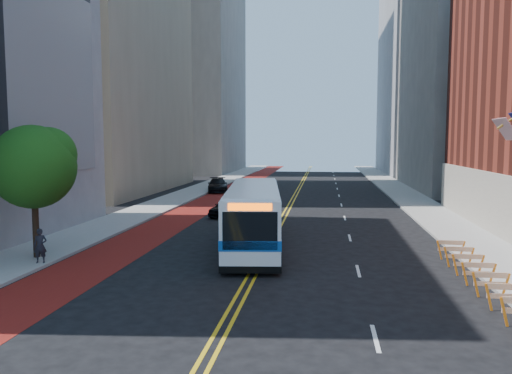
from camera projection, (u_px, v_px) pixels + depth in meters
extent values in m
plane|color=black|center=(234.00, 309.00, 17.98)|extent=(160.00, 160.00, 0.00)
cube|color=gray|center=(169.00, 201.00, 49.19)|extent=(4.00, 140.00, 0.15)
cube|color=gray|center=(421.00, 206.00, 45.93)|extent=(4.00, 140.00, 0.15)
cube|color=maroon|center=(208.00, 203.00, 48.67)|extent=(3.60, 140.00, 0.01)
cube|color=gold|center=(289.00, 204.00, 47.59)|extent=(0.14, 140.00, 0.01)
cube|color=gold|center=(292.00, 204.00, 47.54)|extent=(0.14, 140.00, 0.01)
cube|color=silver|center=(375.00, 338.00, 15.35)|extent=(0.14, 2.20, 0.01)
cube|color=silver|center=(358.00, 271.00, 23.24)|extent=(0.14, 2.20, 0.01)
cube|color=silver|center=(350.00, 238.00, 31.13)|extent=(0.14, 2.20, 0.01)
cube|color=silver|center=(345.00, 218.00, 39.02)|extent=(0.14, 2.20, 0.01)
cube|color=silver|center=(341.00, 205.00, 46.91)|extent=(0.14, 2.20, 0.01)
cube|color=silver|center=(339.00, 196.00, 54.80)|extent=(0.14, 2.20, 0.01)
cube|color=silver|center=(337.00, 189.00, 62.69)|extent=(0.14, 2.20, 0.01)
cube|color=silver|center=(336.00, 183.00, 70.58)|extent=(0.14, 2.20, 0.01)
cube|color=silver|center=(335.00, 179.00, 78.47)|extent=(0.14, 2.20, 0.01)
cube|color=silver|center=(334.00, 175.00, 86.36)|extent=(0.14, 2.20, 0.01)
cube|color=silver|center=(333.00, 172.00, 94.25)|extent=(0.14, 2.20, 0.01)
cube|color=silver|center=(332.00, 170.00, 102.14)|extent=(0.14, 2.20, 0.01)
cube|color=black|center=(478.00, 210.00, 35.68)|extent=(0.35, 2.80, 2.20)
cube|color=#B21419|center=(506.00, 129.00, 23.66)|extent=(0.75, 1.90, 1.05)
cube|color=slate|center=(491.00, 25.00, 60.32)|extent=(18.00, 26.00, 40.00)
cube|color=gray|center=(444.00, 20.00, 89.08)|extent=(20.00, 28.00, 55.00)
cube|color=slate|center=(183.00, 1.00, 95.13)|extent=(20.00, 26.00, 65.00)
cube|color=orange|center=(504.00, 312.00, 16.25)|extent=(0.32, 0.06, 0.99)
cube|color=orange|center=(489.00, 297.00, 17.78)|extent=(0.32, 0.06, 0.99)
cube|color=orange|center=(506.00, 287.00, 17.67)|extent=(1.25, 0.05, 0.22)
cube|color=orange|center=(505.00, 296.00, 17.70)|extent=(1.25, 0.05, 0.18)
cube|color=orange|center=(476.00, 285.00, 19.31)|extent=(0.32, 0.06, 0.99)
cube|color=orange|center=(506.00, 286.00, 19.16)|extent=(0.32, 0.06, 0.99)
cube|color=orange|center=(491.00, 275.00, 19.20)|extent=(1.25, 0.05, 0.22)
cube|color=orange|center=(491.00, 284.00, 19.23)|extent=(1.25, 0.05, 0.18)
cube|color=orange|center=(465.00, 274.00, 20.84)|extent=(0.32, 0.06, 0.99)
cube|color=orange|center=(492.00, 275.00, 20.69)|extent=(0.32, 0.06, 0.99)
cube|color=orange|center=(479.00, 265.00, 20.73)|extent=(1.25, 0.05, 0.22)
cube|color=orange|center=(479.00, 273.00, 20.76)|extent=(1.25, 0.05, 0.18)
cube|color=orange|center=(455.00, 265.00, 22.37)|extent=(0.32, 0.06, 0.99)
cube|color=orange|center=(481.00, 266.00, 22.22)|extent=(0.32, 0.06, 0.99)
cube|color=orange|center=(468.00, 257.00, 22.26)|extent=(1.25, 0.05, 0.22)
cube|color=orange|center=(468.00, 264.00, 22.29)|extent=(1.25, 0.05, 0.18)
cube|color=orange|center=(447.00, 257.00, 23.90)|extent=(0.32, 0.06, 0.99)
cube|color=orange|center=(471.00, 258.00, 23.75)|extent=(0.32, 0.06, 0.99)
cube|color=orange|center=(459.00, 249.00, 23.79)|extent=(1.25, 0.05, 0.22)
cube|color=orange|center=(459.00, 256.00, 23.82)|extent=(1.25, 0.05, 0.18)
cube|color=orange|center=(439.00, 250.00, 25.43)|extent=(0.32, 0.06, 0.99)
cube|color=orange|center=(462.00, 251.00, 25.28)|extent=(0.32, 0.06, 0.99)
cube|color=orange|center=(451.00, 242.00, 25.32)|extent=(1.25, 0.05, 0.22)
cube|color=orange|center=(451.00, 249.00, 25.35)|extent=(1.25, 0.05, 0.18)
cylinder|color=black|center=(36.00, 226.00, 25.27)|extent=(0.32, 0.32, 3.20)
sphere|color=#16470F|center=(33.00, 167.00, 24.99)|extent=(4.20, 4.20, 4.20)
sphere|color=#16470F|center=(48.00, 155.00, 25.24)|extent=(2.80, 2.80, 2.80)
sphere|color=#16470F|center=(20.00, 159.00, 24.72)|extent=(2.40, 2.40, 2.40)
cube|color=white|center=(254.00, 215.00, 28.17)|extent=(4.21, 12.93, 3.02)
cube|color=#0F499E|center=(254.00, 223.00, 28.22)|extent=(4.25, 12.98, 0.48)
cube|color=black|center=(254.00, 204.00, 28.97)|extent=(3.82, 9.15, 1.01)
cube|color=black|center=(250.00, 231.00, 21.86)|extent=(2.42, 0.39, 1.69)
cube|color=black|center=(256.00, 195.00, 34.42)|extent=(2.20, 0.36, 1.06)
cube|color=#FF5905|center=(250.00, 207.00, 21.75)|extent=(1.92, 0.31, 0.32)
cube|color=white|center=(254.00, 187.00, 28.03)|extent=(4.00, 12.29, 0.13)
cube|color=black|center=(254.00, 241.00, 28.31)|extent=(4.24, 12.97, 0.32)
cylinder|color=black|center=(226.00, 254.00, 24.28)|extent=(0.44, 1.09, 1.06)
cylinder|color=black|center=(277.00, 255.00, 24.23)|extent=(0.44, 1.09, 1.06)
cylinder|color=black|center=(236.00, 227.00, 31.87)|extent=(0.44, 1.09, 1.06)
cylinder|color=black|center=(275.00, 227.00, 31.81)|extent=(0.44, 1.09, 1.06)
cylinder|color=black|center=(237.00, 223.00, 33.38)|extent=(0.44, 1.09, 1.06)
cylinder|color=black|center=(274.00, 223.00, 33.33)|extent=(0.44, 1.09, 1.06)
imported|color=black|center=(228.00, 207.00, 39.93)|extent=(2.77, 4.66, 1.49)
imported|color=black|center=(234.00, 200.00, 44.56)|extent=(2.73, 4.59, 1.43)
imported|color=black|center=(218.00, 185.00, 58.82)|extent=(3.36, 5.89, 1.61)
imported|color=black|center=(40.00, 246.00, 24.11)|extent=(0.70, 0.56, 1.68)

